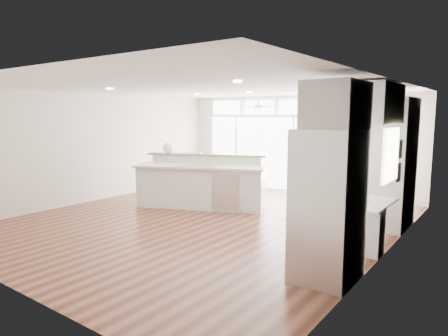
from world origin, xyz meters
The scene contains 24 objects.
floor centered at (0.00, 0.00, -0.01)m, with size 7.00×8.00×0.02m, color #462115.
ceiling centered at (0.00, 0.00, 2.70)m, with size 7.00×8.00×0.02m, color white.
wall_back centered at (0.00, 4.00, 1.35)m, with size 7.00×0.04×2.70m, color beige.
wall_front centered at (0.00, -4.00, 1.35)m, with size 7.00×0.04×2.70m, color beige.
wall_left centered at (-3.50, 0.00, 1.35)m, with size 0.04×8.00×2.70m, color beige.
wall_right centered at (3.50, 0.00, 1.35)m, with size 0.04×8.00×2.70m, color beige.
glass_wall centered at (0.00, 3.94, 1.05)m, with size 5.80×0.06×2.08m, color white.
transom_row centered at (0.00, 3.94, 2.38)m, with size 5.90×0.06×0.40m, color white.
desk_window centered at (3.46, 0.30, 1.55)m, with size 0.04×0.85×0.85m, color white.
ceiling_fan centered at (-0.50, 2.80, 2.48)m, with size 1.16×1.16×0.32m, color white.
recessed_lights centered at (0.00, 0.20, 2.68)m, with size 3.40×3.00×0.02m, color white.
oven_cabinet centered at (3.17, 1.80, 1.25)m, with size 0.64×1.20×2.50m, color silver.
desk_nook centered at (3.13, 0.30, 0.38)m, with size 0.72×1.30×0.76m, color silver.
upper_cabinets centered at (3.17, 0.30, 2.35)m, with size 0.64×1.30×0.64m, color silver.
refrigerator centered at (3.11, -1.35, 1.00)m, with size 0.76×0.90×2.00m, color silver.
fridge_cabinet centered at (3.17, -1.35, 2.30)m, with size 0.64×0.90×0.60m, color silver.
framed_photos centered at (3.46, 0.92, 1.40)m, with size 0.06×0.22×0.80m, color black.
kitchen_island centered at (-0.87, 0.85, 0.61)m, with size 3.08×1.16×1.22m, color silver.
rug centered at (2.44, 0.96, 0.01)m, with size 0.89×0.64×0.01m, color #321F0F.
office_chair centered at (1.74, 0.86, 0.49)m, with size 0.51×0.48×0.99m, color black.
fishbowl centered at (-1.90, 0.85, 1.36)m, with size 0.27×0.27×0.27m, color white.
monitor centered at (3.05, 0.30, 0.98)m, with size 0.09×0.54×0.45m, color black.
keyboard centered at (2.88, 0.30, 0.77)m, with size 0.13×0.35×0.02m, color silver.
potted_plant centered at (3.17, 1.80, 2.61)m, with size 0.25×0.28×0.22m, color #225122.
Camera 1 is at (5.02, -6.29, 2.20)m, focal length 32.00 mm.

